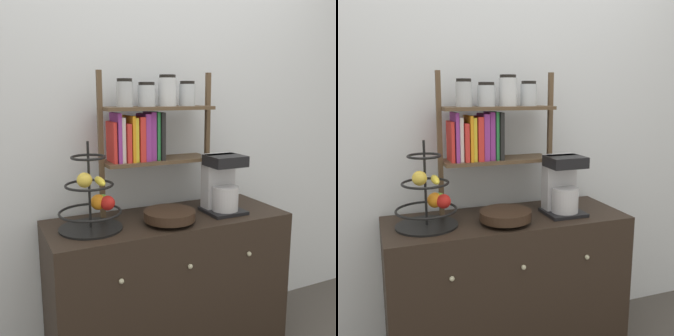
# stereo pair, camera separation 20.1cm
# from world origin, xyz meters

# --- Properties ---
(wall_back) EXTENTS (7.00, 0.05, 2.60)m
(wall_back) POSITION_xyz_m (0.00, 0.52, 1.30)
(wall_back) COLOR silver
(wall_back) RESTS_ON ground_plane
(sideboard) EXTENTS (1.27, 0.49, 0.81)m
(sideboard) POSITION_xyz_m (0.00, 0.24, 0.40)
(sideboard) COLOR black
(sideboard) RESTS_ON ground_plane
(coffee_maker) EXTENTS (0.20, 0.20, 0.32)m
(coffee_maker) POSITION_xyz_m (0.31, 0.20, 0.96)
(coffee_maker) COLOR black
(coffee_maker) RESTS_ON sideboard
(fruit_stand) EXTENTS (0.30, 0.30, 0.42)m
(fruit_stand) POSITION_xyz_m (-0.40, 0.23, 0.94)
(fruit_stand) COLOR black
(fruit_stand) RESTS_ON sideboard
(wooden_bowl) EXTENTS (0.26, 0.26, 0.07)m
(wooden_bowl) POSITION_xyz_m (-0.04, 0.14, 0.84)
(wooden_bowl) COLOR black
(wooden_bowl) RESTS_ON sideboard
(shelf_hutch) EXTENTS (0.64, 0.20, 0.75)m
(shelf_hutch) POSITION_xyz_m (-0.06, 0.36, 1.28)
(shelf_hutch) COLOR brown
(shelf_hutch) RESTS_ON sideboard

